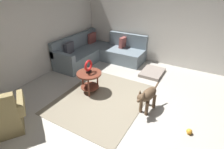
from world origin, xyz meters
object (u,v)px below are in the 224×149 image
Objects in this scene: torus_sculpture at (89,66)px; dog_bed_mat at (152,72)px; sectional_couch at (98,53)px; side_table at (89,77)px; dog_toy_ball at (189,132)px; dog at (148,96)px; armchair at (2,118)px.

dog_bed_mat is at bearing -31.65° from torus_sculpture.
sectional_couch is 3.75× the size of side_table.
dog_toy_ball is (-1.94, -1.34, 0.01)m from dog_bed_mat.
side_table is 1.84× the size of torus_sculpture.
torus_sculpture reaches higher than dog.
dog is at bearing -89.94° from side_table.
armchair is 3.92m from dog_bed_mat.
torus_sculpture is 3.08× the size of dog_toy_ball.
sectional_couch is 3.82m from dog_toy_ball.
dog_toy_ball is at bearing -145.31° from dog_bed_mat.
torus_sculpture is at bearing 148.35° from dog_bed_mat.
sectional_couch is 6.90× the size of torus_sculpture.
sectional_couch is 2.67× the size of dog.
sectional_couch is 2.81× the size of dog_bed_mat.
armchair is at bearing 118.53° from dog_toy_ball.
armchair is 9.43× the size of dog_toy_ball.
torus_sculpture is (1.85, -0.58, 0.39)m from armchair.
torus_sculpture is 2.50m from dog_toy_ball.
side_table is 1.48m from dog.
armchair is 3.06× the size of torus_sculpture.
dog_bed_mat is at bearing 9.31° from armchair.
armchair reaches higher than dog.
armchair is 3.40m from dog_toy_ball.
sectional_couch is 2.92m from dog.
sectional_couch reaches higher than torus_sculpture.
dog_toy_ball is at bearing -95.52° from torus_sculpture.
dog_bed_mat is at bearing -90.36° from sectional_couch.
dog_bed_mat is (1.71, -1.05, -0.37)m from side_table.
side_table is at bearing 16.58° from armchair.
torus_sculpture is 0.41× the size of dog_bed_mat.
sectional_couch is 3.58m from armchair.
dog_toy_ball is (-0.23, -0.91, -0.32)m from dog.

